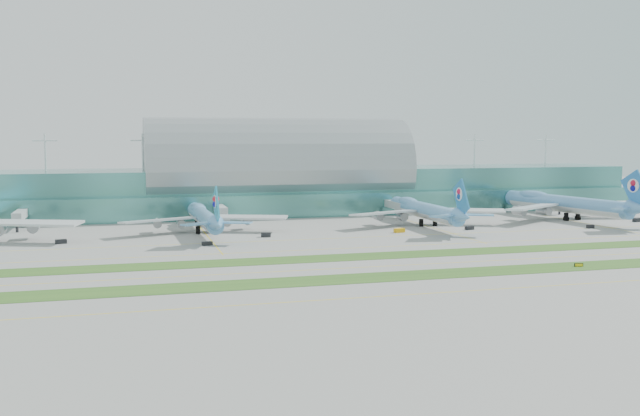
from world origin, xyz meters
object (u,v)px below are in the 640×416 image
object	(u,v)px
airliner_c	(424,209)
taxiway_sign_east	(579,265)
airliner_b	(204,216)
terminal	(278,181)
airliner_d	(564,203)

from	to	relation	value
airliner_c	taxiway_sign_east	xyz separation A→B (m)	(3.48, -94.79, -5.72)
airliner_b	airliner_c	distance (m)	85.78
taxiway_sign_east	terminal	bearing A→B (deg)	122.50
airliner_d	taxiway_sign_east	xyz separation A→B (m)	(-61.51, -97.76, -6.44)
terminal	airliner_d	size ratio (longest dim) A/B	4.18
terminal	taxiway_sign_east	xyz separation A→B (m)	(48.93, -157.40, -13.73)
airliner_b	taxiway_sign_east	xyz separation A→B (m)	(89.25, -96.06, -5.37)
airliner_b	taxiway_sign_east	world-z (taller)	airliner_b
airliner_b	airliner_d	distance (m)	150.78
airliner_c	taxiway_sign_east	size ratio (longest dim) A/B	31.16
airliner_d	taxiway_sign_east	distance (m)	115.69
terminal	taxiway_sign_east	bearing A→B (deg)	-72.73
airliner_c	airliner_d	size ratio (longest dim) A/B	0.90
airliner_b	airliner_d	xyz separation A→B (m)	(150.77, 1.70, 1.08)
airliner_b	terminal	bearing A→B (deg)	55.17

